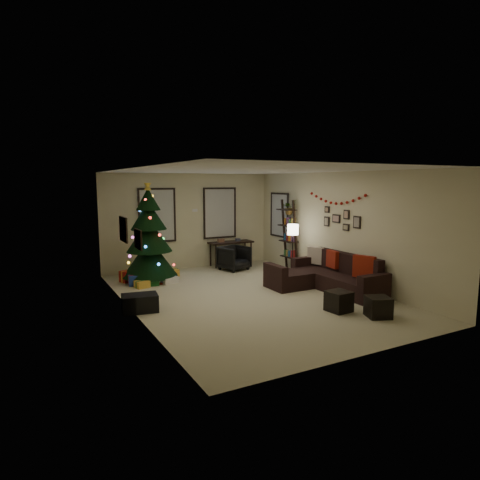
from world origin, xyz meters
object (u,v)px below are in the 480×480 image
christmas_tree (149,239)px  bookshelf (289,236)px  desk (231,244)px  desk_chair (234,258)px  sofa (326,278)px

christmas_tree → bookshelf: christmas_tree is taller
desk → desk_chair: (-0.23, -0.65, -0.29)m
sofa → desk_chair: 3.03m
christmas_tree → sofa: 4.39m
sofa → bookshelf: bearing=78.5°
christmas_tree → desk: 2.84m
christmas_tree → desk_chair: size_ratio=3.70×
desk_chair → sofa: bearing=-90.4°
sofa → bookshelf: (0.43, 2.13, 0.69)m
sofa → desk: (-0.67, 3.54, 0.36)m
sofa → desk: size_ratio=1.90×
desk → bookshelf: bookshelf is taller
christmas_tree → desk_chair: christmas_tree is taller
christmas_tree → desk: size_ratio=1.91×
desk → bookshelf: bearing=-51.9°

